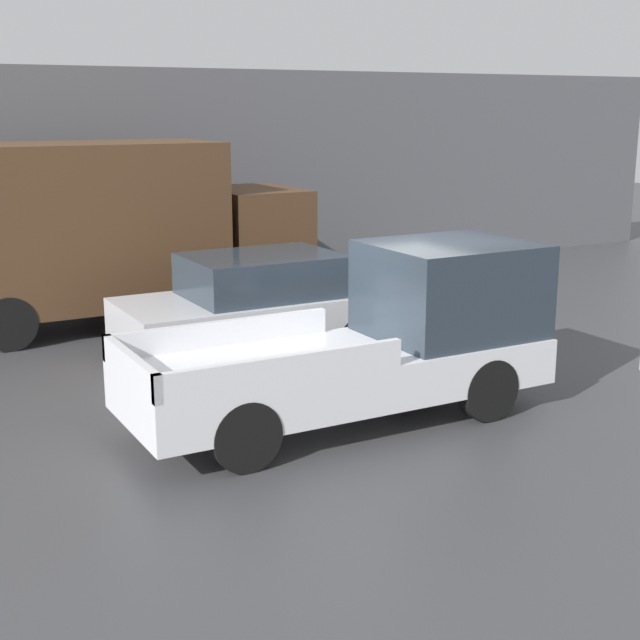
# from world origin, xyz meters

# --- Properties ---
(ground_plane) EXTENTS (60.00, 60.00, 0.00)m
(ground_plane) POSITION_xyz_m (0.00, 0.00, 0.00)
(ground_plane) COLOR #3D3D3F
(building_wall) EXTENTS (28.00, 0.15, 4.68)m
(building_wall) POSITION_xyz_m (0.00, 8.57, 2.34)
(building_wall) COLOR #56565B
(building_wall) RESTS_ON ground
(pickup_truck) EXTENTS (5.43, 1.93, 2.17)m
(pickup_truck) POSITION_xyz_m (-0.65, -0.73, 1.01)
(pickup_truck) COLOR silver
(pickup_truck) RESTS_ON ground
(car) EXTENTS (4.24, 2.01, 1.64)m
(car) POSITION_xyz_m (-0.93, 2.47, 0.83)
(car) COLOR silver
(car) RESTS_ON ground
(delivery_truck) EXTENTS (7.36, 2.36, 3.27)m
(delivery_truck) POSITION_xyz_m (-2.57, 5.84, 1.75)
(delivery_truck) COLOR #4C331E
(delivery_truck) RESTS_ON ground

